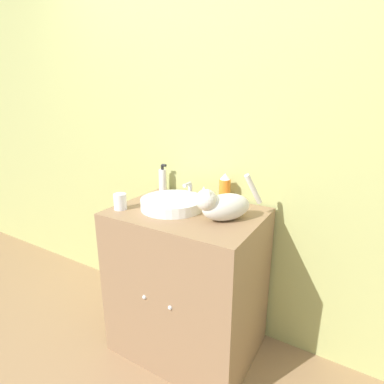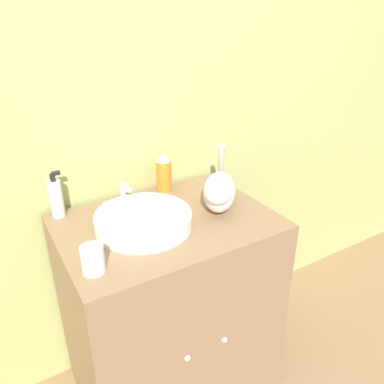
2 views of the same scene
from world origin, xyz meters
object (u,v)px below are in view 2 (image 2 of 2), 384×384
cat (219,191)px  soap_bottle (56,198)px  spray_bottle (164,173)px  cup (93,259)px

cat → soap_bottle: cat is taller
soap_bottle → spray_bottle: bearing=-1.1°
soap_bottle → cup: (0.01, -0.42, -0.03)m
spray_bottle → cup: spray_bottle is taller
cup → soap_bottle: bearing=91.3°
spray_bottle → soap_bottle: bearing=178.9°
soap_bottle → spray_bottle: soap_bottle is taller
cat → spray_bottle: bearing=-120.1°
cat → spray_bottle: size_ratio=1.90×
soap_bottle → cup: size_ratio=2.09×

